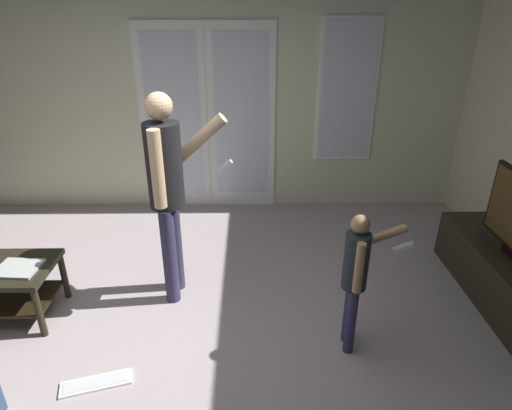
# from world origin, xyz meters

# --- Properties ---
(ground_plane) EXTENTS (6.29, 5.10, 0.02)m
(ground_plane) POSITION_xyz_m (0.00, 0.00, -0.01)
(ground_plane) COLOR #A59597
(wall_back_with_doors) EXTENTS (6.29, 0.09, 2.90)m
(wall_back_with_doors) POSITION_xyz_m (0.06, 2.51, 1.40)
(wall_back_with_doors) COLOR beige
(wall_back_with_doors) RESTS_ON ground_plane
(tv_stand) EXTENTS (0.47, 1.74, 0.43)m
(tv_stand) POSITION_xyz_m (2.75, 0.48, 0.22)
(tv_stand) COLOR black
(tv_stand) RESTS_ON ground_plane
(person_adult) EXTENTS (0.63, 0.46, 1.68)m
(person_adult) POSITION_xyz_m (0.08, 0.71, 1.01)
(person_adult) COLOR #34304C
(person_adult) RESTS_ON ground_plane
(person_child) EXTENTS (0.48, 0.28, 1.04)m
(person_child) POSITION_xyz_m (1.40, 0.08, 0.63)
(person_child) COLOR #342F5A
(person_child) RESTS_ON ground_plane
(loose_keyboard) EXTENTS (0.46, 0.24, 0.02)m
(loose_keyboard) POSITION_xyz_m (-0.30, -0.25, 0.01)
(loose_keyboard) COLOR white
(loose_keyboard) RESTS_ON ground_plane
(laptop_closed) EXTENTS (0.32, 0.28, 0.02)m
(laptop_closed) POSITION_xyz_m (-1.02, 0.41, 0.46)
(laptop_closed) COLOR #B3BBB5
(laptop_closed) RESTS_ON coffee_table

